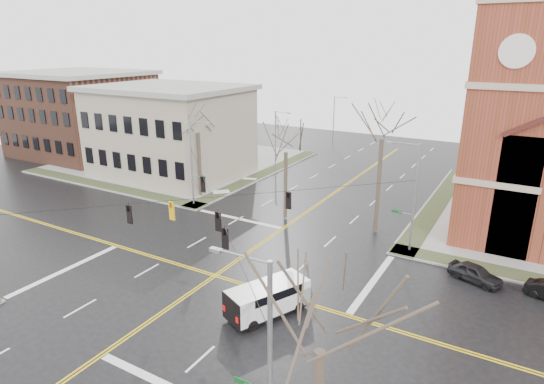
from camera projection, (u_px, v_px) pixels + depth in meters
The scene contains 18 objects.
ground at pixel (215, 276), 33.96m from camera, with size 120.00×120.00×0.00m, color black.
sidewalks at pixel (215, 275), 33.93m from camera, with size 80.00×80.00×0.17m.
road_markings at pixel (215, 276), 33.95m from camera, with size 100.00×100.00×0.01m.
civic_building_a at pixel (171, 132), 59.18m from camera, with size 18.00×14.00×11.00m, color #A0917F.
civic_building_b at pixel (81, 115), 70.20m from camera, with size 18.00×16.00×12.00m, color brown.
signal_pole_ne at pixel (413, 195), 36.47m from camera, with size 2.75×0.22×9.00m.
signal_pole_nw at pixel (193, 160), 47.27m from camera, with size 2.75×0.22×9.00m.
signal_pole_se at pixel (266, 358), 17.56m from camera, with size 2.75×0.22×9.00m.
span_wires at pixel (212, 197), 32.03m from camera, with size 23.02×23.02×0.03m.
traffic_signals at pixel (206, 210), 31.71m from camera, with size 8.21×8.26×1.30m.
streetlight_north_a at pixel (276, 138), 60.66m from camera, with size 2.30×0.20×8.00m.
streetlight_north_b at pixel (335, 118), 77.10m from camera, with size 2.30×0.20×8.00m.
cargo_van at pixel (271, 296), 28.89m from camera, with size 4.20×5.79×2.07m.
parked_car_a at pixel (475, 273), 32.97m from camera, with size 1.54×3.82×1.30m, color black.
tree_nw_far at pixel (198, 129), 49.31m from camera, with size 4.00×4.00×10.65m.
tree_nw_near at pixel (286, 148), 42.70m from camera, with size 4.00×4.00×9.89m.
tree_ne at pixel (382, 133), 39.17m from camera, with size 4.00×4.00×12.71m.
tree_se at pixel (320, 338), 13.68m from camera, with size 4.00×4.00×11.16m.
Camera 1 is at (18.89, -24.09, 16.52)m, focal length 30.00 mm.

